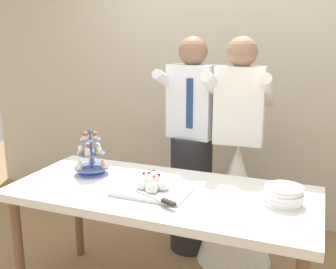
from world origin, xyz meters
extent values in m
cube|color=beige|center=(0.00, 1.49, 1.45)|extent=(5.20, 0.10, 2.90)
cube|color=white|center=(0.00, 0.00, 0.75)|extent=(1.80, 0.80, 0.05)
cylinder|color=brown|center=(-0.82, -0.32, 0.36)|extent=(0.06, 0.06, 0.72)
cylinder|color=brown|center=(-0.82, 0.32, 0.36)|extent=(0.06, 0.06, 0.72)
cylinder|color=brown|center=(0.82, 0.32, 0.36)|extent=(0.06, 0.06, 0.72)
cylinder|color=#4C66B2|center=(-0.53, 0.09, 0.78)|extent=(0.17, 0.17, 0.01)
cylinder|color=#4C66B2|center=(-0.53, 0.09, 0.93)|extent=(0.01, 0.01, 0.31)
cylinder|color=#4C66B2|center=(-0.53, 0.09, 0.82)|extent=(0.23, 0.23, 0.01)
cylinder|color=#D1B784|center=(-0.44, 0.10, 0.84)|extent=(0.04, 0.04, 0.03)
sphere|color=#D6B27A|center=(-0.44, 0.10, 0.86)|extent=(0.04, 0.04, 0.04)
cylinder|color=#D1B784|center=(-0.58, 0.17, 0.84)|extent=(0.04, 0.04, 0.03)
sphere|color=#D6B27A|center=(-0.58, 0.17, 0.86)|extent=(0.04, 0.04, 0.04)
cylinder|color=#D1B784|center=(-0.57, 0.01, 0.84)|extent=(0.04, 0.04, 0.03)
sphere|color=beige|center=(-0.57, 0.01, 0.86)|extent=(0.04, 0.04, 0.04)
cylinder|color=#4C66B2|center=(-0.53, 0.09, 0.92)|extent=(0.18, 0.18, 0.01)
cylinder|color=#D1B784|center=(-0.47, 0.09, 0.93)|extent=(0.04, 0.04, 0.03)
sphere|color=beige|center=(-0.47, 0.09, 0.96)|extent=(0.04, 0.04, 0.04)
cylinder|color=#D1B784|center=(-0.52, 0.15, 0.93)|extent=(0.04, 0.04, 0.03)
sphere|color=white|center=(-0.52, 0.15, 0.96)|extent=(0.04, 0.04, 0.04)
cylinder|color=#D1B784|center=(-0.58, 0.13, 0.93)|extent=(0.04, 0.04, 0.03)
sphere|color=#D6B27A|center=(-0.58, 0.13, 0.96)|extent=(0.04, 0.04, 0.04)
cylinder|color=#D1B784|center=(-0.58, 0.06, 0.93)|extent=(0.04, 0.04, 0.03)
sphere|color=white|center=(-0.58, 0.06, 0.96)|extent=(0.04, 0.04, 0.04)
cylinder|color=#D1B784|center=(-0.52, 0.03, 0.93)|extent=(0.04, 0.04, 0.03)
sphere|color=#EAB7C6|center=(-0.52, 0.03, 0.96)|extent=(0.04, 0.04, 0.04)
cylinder|color=#4C66B2|center=(-0.53, 0.09, 1.01)|extent=(0.13, 0.13, 0.01)
cylinder|color=#D1B784|center=(-0.49, 0.09, 1.03)|extent=(0.04, 0.04, 0.03)
sphere|color=brown|center=(-0.49, 0.09, 1.05)|extent=(0.04, 0.04, 0.04)
cylinder|color=#D1B784|center=(-0.55, 0.12, 1.03)|extent=(0.04, 0.04, 0.03)
sphere|color=brown|center=(-0.55, 0.12, 1.05)|extent=(0.04, 0.04, 0.04)
cylinder|color=#D1B784|center=(-0.55, 0.06, 1.03)|extent=(0.04, 0.04, 0.03)
sphere|color=brown|center=(-0.55, 0.06, 1.05)|extent=(0.04, 0.04, 0.04)
cube|color=silver|center=(-0.03, -0.05, 0.79)|extent=(0.42, 0.31, 0.02)
sphere|color=white|center=(0.03, -0.05, 0.83)|extent=(0.08, 0.08, 0.08)
sphere|color=white|center=(-0.01, 0.01, 0.83)|extent=(0.10, 0.10, 0.10)
sphere|color=white|center=(-0.09, -0.01, 0.83)|extent=(0.08, 0.08, 0.08)
sphere|color=white|center=(-0.08, -0.09, 0.83)|extent=(0.08, 0.08, 0.08)
sphere|color=white|center=(-0.01, -0.12, 0.82)|extent=(0.07, 0.07, 0.07)
sphere|color=white|center=(-0.03, -0.05, 0.84)|extent=(0.11, 0.11, 0.11)
sphere|color=#DB474C|center=(-0.03, -0.06, 0.88)|extent=(0.02, 0.02, 0.02)
sphere|color=#B21923|center=(-0.05, 0.00, 0.89)|extent=(0.02, 0.02, 0.02)
sphere|color=#2D1938|center=(-0.05, -0.07, 0.89)|extent=(0.02, 0.02, 0.02)
sphere|color=#B21923|center=(-0.08, -0.07, 0.89)|extent=(0.02, 0.02, 0.02)
sphere|color=#DB474C|center=(0.00, -0.11, 0.89)|extent=(0.02, 0.02, 0.02)
sphere|color=#B21923|center=(-0.03, -0.04, 0.88)|extent=(0.02, 0.02, 0.02)
sphere|color=#B21923|center=(0.01, -0.05, 0.89)|extent=(0.02, 0.02, 0.02)
cube|color=silver|center=(0.00, -0.17, 0.80)|extent=(0.22, 0.11, 0.00)
cube|color=black|center=(0.13, -0.23, 0.81)|extent=(0.09, 0.06, 0.02)
cylinder|color=white|center=(0.69, 0.05, 0.78)|extent=(0.20, 0.20, 0.01)
cylinder|color=white|center=(0.69, 0.06, 0.79)|extent=(0.20, 0.20, 0.01)
cylinder|color=white|center=(0.69, 0.06, 0.80)|extent=(0.20, 0.20, 0.01)
cylinder|color=white|center=(0.69, 0.05, 0.81)|extent=(0.20, 0.20, 0.01)
cylinder|color=white|center=(0.69, 0.06, 0.82)|extent=(0.20, 0.20, 0.01)
cylinder|color=white|center=(0.69, 0.05, 0.84)|extent=(0.20, 0.20, 0.01)
cylinder|color=white|center=(0.69, 0.06, 0.85)|extent=(0.20, 0.20, 0.01)
cylinder|color=white|center=(0.69, 0.05, 0.86)|extent=(0.20, 0.20, 0.01)
cylinder|color=white|center=(0.69, 0.06, 0.87)|extent=(0.20, 0.20, 0.01)
cylinder|color=#232328|center=(-0.05, 0.74, 0.46)|extent=(0.32, 0.32, 0.92)
cube|color=white|center=(-0.05, 0.74, 1.19)|extent=(0.36, 0.24, 0.54)
sphere|color=#8C664C|center=(-0.05, 0.74, 1.55)|extent=(0.21, 0.21, 0.21)
cylinder|color=white|center=(-0.23, 0.76, 1.30)|extent=(0.14, 0.49, 0.28)
cylinder|color=white|center=(0.15, 0.71, 1.30)|extent=(0.14, 0.49, 0.28)
cube|color=navy|center=(-0.04, 0.63, 1.19)|extent=(0.05, 0.02, 0.36)
cone|color=white|center=(0.31, 0.70, 0.46)|extent=(0.56, 0.56, 0.92)
cube|color=white|center=(0.31, 0.70, 1.19)|extent=(0.35, 0.22, 0.54)
sphere|color=#997054|center=(0.31, 0.70, 1.55)|extent=(0.21, 0.21, 0.21)
cylinder|color=white|center=(0.11, 0.68, 1.30)|extent=(0.10, 0.49, 0.28)
cylinder|color=white|center=(0.49, 0.71, 1.30)|extent=(0.10, 0.49, 0.28)
camera|label=1|loc=(0.83, -2.00, 1.64)|focal=41.92mm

